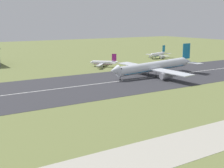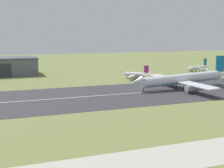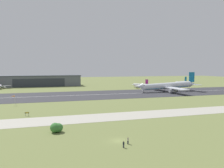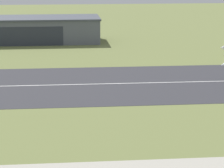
% 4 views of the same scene
% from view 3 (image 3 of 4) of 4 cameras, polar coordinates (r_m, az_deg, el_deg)
% --- Properties ---
extents(ground_plane, '(753.79, 753.79, 0.00)m').
position_cam_3_polar(ground_plane, '(113.55, -6.82, -6.21)').
color(ground_plane, olive).
extents(runway_strip, '(513.79, 55.56, 0.06)m').
position_cam_3_polar(runway_strip, '(165.33, -9.94, -2.95)').
color(runway_strip, '#333338').
rests_on(runway_strip, ground_plane).
extents(runway_centreline, '(462.41, 0.70, 0.01)m').
position_cam_3_polar(runway_centreline, '(165.32, -9.94, -2.94)').
color(runway_centreline, silver).
rests_on(runway_centreline, runway_strip).
extents(taxiway_road, '(385.34, 14.94, 0.05)m').
position_cam_3_polar(taxiway_road, '(91.11, -4.29, -8.78)').
color(taxiway_road, '#B2AD9E').
rests_on(taxiway_road, ground_plane).
extents(hangar_building, '(89.66, 27.15, 12.34)m').
position_cam_3_polar(hangar_building, '(258.84, -18.37, 0.84)').
color(hangar_building, slate).
rests_on(hangar_building, ground_plane).
extents(airplane_landing, '(57.11, 55.01, 16.76)m').
position_cam_3_polar(airplane_landing, '(193.15, 14.23, -0.48)').
color(airplane_landing, silver).
rests_on(airplane_landing, ground_plane).
extents(airplane_parked_west, '(19.67, 19.90, 8.73)m').
position_cam_3_polar(airplane_parked_west, '(229.39, 7.33, -0.27)').
color(airplane_parked_west, white).
rests_on(airplane_parked_west, ground_plane).
extents(airplane_parked_east, '(22.13, 21.27, 9.92)m').
position_cam_3_polar(airplane_parked_east, '(273.12, 17.54, 0.35)').
color(airplane_parked_east, white).
rests_on(airplane_parked_east, ground_plane).
extents(shrub_clump, '(4.05, 3.75, 3.04)m').
position_cam_3_polar(shrub_clump, '(73.14, -14.32, -10.99)').
color(shrub_clump, '#387533').
rests_on(shrub_clump, ground_plane).
extents(windsock_pole, '(2.05, 1.47, 5.40)m').
position_cam_3_polar(windsock_pole, '(131.10, -24.45, -3.05)').
color(windsock_pole, '#B7B7BC').
rests_on(windsock_pole, ground_plane).
extents(runway_sign, '(1.68, 0.13, 1.71)m').
position_cam_3_polar(runway_sign, '(100.46, -21.33, -7.09)').
color(runway_sign, '#4C4C51').
rests_on(runway_sign, ground_plane).
extents(spectator_left, '(0.40, 0.24, 1.79)m').
position_cam_3_polar(spectator_left, '(58.24, 3.04, -15.41)').
color(spectator_left, '#282B38').
rests_on(spectator_left, ground_plane).
extents(spectator_right, '(0.40, 0.24, 1.86)m').
position_cam_3_polar(spectator_right, '(60.90, 4.18, -14.48)').
color(spectator_right, '#282B38').
rests_on(spectator_right, ground_plane).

